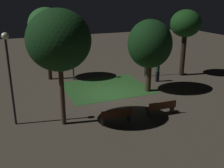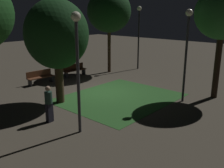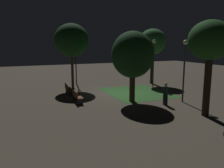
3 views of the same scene
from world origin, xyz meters
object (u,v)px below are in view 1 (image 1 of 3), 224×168
Objects in this scene: bench_by_lamp at (116,115)px; bench_back_row at (161,107)px; lamp_post_path_center at (72,42)px; lamp_post_plaza_east at (9,65)px; tree_back_left at (185,25)px; lamp_post_near_wall at (146,41)px; pedestrian at (158,72)px; tree_near_wall at (46,25)px; tree_right_canopy at (150,44)px; tree_lawn_side at (59,41)px.

bench_by_lamp and bench_back_row have the same top height.
lamp_post_path_center is at bearing 90.70° from bench_by_lamp.
lamp_post_plaza_east reaches higher than bench_back_row.
tree_back_left is 1.23× the size of lamp_post_near_wall.
lamp_post_near_wall is 2.87m from pedestrian.
tree_near_wall is 2.43m from lamp_post_path_center.
lamp_post_plaza_east is (-14.36, -4.34, -1.04)m from tree_back_left.
bench_by_lamp is 2.94m from bench_back_row.
lamp_post_plaza_east is at bearing -154.57° from lamp_post_near_wall.
tree_near_wall is 1.28× the size of lamp_post_near_wall.
tree_right_canopy is 3.67m from pedestrian.
bench_by_lamp is 1.14× the size of pedestrian.
tree_right_canopy is at bearing 11.20° from lamp_post_plaza_east.
tree_back_left is at bearing -16.65° from tree_near_wall.
tree_right_canopy reaches higher than lamp_post_near_wall.
tree_lawn_side is 1.32× the size of lamp_post_path_center.
bench_back_row is 7.11m from tree_lawn_side.
lamp_post_plaza_east is at bearing 158.29° from bench_by_lamp.
bench_back_row is at bearing -119.78° from pedestrian.
bench_back_row is at bearing -70.71° from lamp_post_path_center.
tree_near_wall is at bearing 163.35° from tree_back_left.
tree_back_left reaches higher than lamp_post_plaza_east.
lamp_post_plaza_east is 8.37m from lamp_post_path_center.
tree_near_wall reaches higher than lamp_post_plaza_east.
tree_right_canopy is at bearing -153.18° from tree_back_left.
bench_back_row is at bearing -0.00° from bench_by_lamp.
tree_lawn_side is at bearing -144.00° from lamp_post_near_wall.
tree_lawn_side is at bearing -108.80° from lamp_post_path_center.
lamp_post_near_wall is (-3.21, 0.97, -1.30)m from tree_back_left.
tree_near_wall is at bearing 116.47° from bench_back_row.
tree_back_left is 4.74m from pedestrian.
bench_back_row is at bearing -112.31° from lamp_post_near_wall.
lamp_post_near_wall is (8.68, 6.31, -1.52)m from tree_lawn_side.
tree_lawn_side is at bearing -21.97° from lamp_post_plaza_east.
lamp_post_path_center is (-3.05, 8.71, 2.73)m from bench_back_row.
tree_back_left is 11.55m from tree_near_wall.
lamp_post_near_wall is (3.03, 7.37, 2.65)m from bench_back_row.
pedestrian is at bearing -26.04° from lamp_post_path_center.
tree_lawn_side is at bearing 169.32° from bench_back_row.
tree_lawn_side is 10.69m from pedestrian.
tree_back_left is (6.23, 6.41, 3.96)m from bench_back_row.
tree_right_canopy reaches higher than pedestrian.
tree_right_canopy is 0.89× the size of tree_near_wall.
bench_back_row is at bearing -14.26° from lamp_post_plaza_east.
tree_lawn_side is 8.21m from lamp_post_path_center.
pedestrian is (-3.00, -0.76, -3.59)m from tree_back_left.
tree_back_left is 3.59m from lamp_post_near_wall.
bench_back_row is 0.36× the size of lamp_post_plaza_east.
lamp_post_path_center is at bearing 153.96° from pedestrian.
lamp_post_path_center is 6.22m from lamp_post_near_wall.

